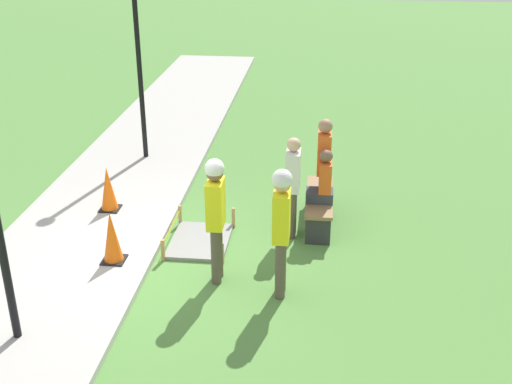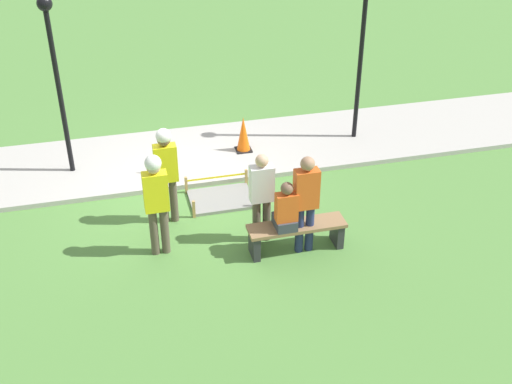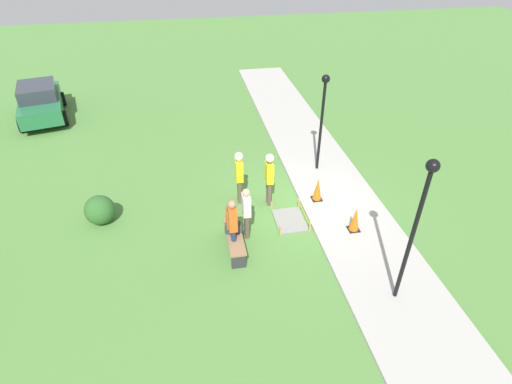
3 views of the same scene
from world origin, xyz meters
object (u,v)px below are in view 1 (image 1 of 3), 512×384
object	(u,v)px
traffic_cone_near_patch	(108,189)
worker_supervisor	(281,221)
bystander_in_orange_shirt	(324,164)
traffic_cone_far_patch	(112,237)
person_seated_on_bench	(323,181)
worker_assistant	(216,209)
lamppost_far	(137,34)
bystander_in_gray_shirt	(293,182)
park_bench	(319,204)

from	to	relation	value
traffic_cone_near_patch	worker_supervisor	xyz separation A→B (m)	(2.18, 3.12, 0.64)
worker_supervisor	bystander_in_orange_shirt	distance (m)	2.43
traffic_cone_far_patch	person_seated_on_bench	world-z (taller)	person_seated_on_bench
worker_assistant	worker_supervisor	bearing A→B (deg)	73.13
worker_assistant	lamppost_far	xyz separation A→B (m)	(-4.48, -2.26, 1.53)
bystander_in_orange_shirt	bystander_in_gray_shirt	xyz separation A→B (m)	(0.62, -0.48, -0.08)
park_bench	worker_assistant	xyz separation A→B (m)	(1.97, -1.41, 0.77)
park_bench	worker_supervisor	distance (m)	2.43
traffic_cone_near_patch	bystander_in_orange_shirt	bearing A→B (deg)	93.01
traffic_cone_near_patch	traffic_cone_far_patch	size ratio (longest dim) A/B	0.98
worker_assistant	traffic_cone_far_patch	bearing A→B (deg)	-96.94
worker_assistant	lamppost_far	size ratio (longest dim) A/B	0.48
person_seated_on_bench	bystander_in_orange_shirt	size ratio (longest dim) A/B	0.49
person_seated_on_bench	bystander_in_orange_shirt	xyz separation A→B (m)	(-0.34, -0.00, 0.17)
park_bench	person_seated_on_bench	xyz separation A→B (m)	(0.22, 0.05, 0.50)
person_seated_on_bench	worker_assistant	world-z (taller)	worker_assistant
lamppost_far	worker_supervisor	bearing A→B (deg)	33.73
traffic_cone_far_patch	worker_assistant	distance (m)	1.72
traffic_cone_far_patch	person_seated_on_bench	distance (m)	3.45
traffic_cone_near_patch	park_bench	distance (m)	3.61
person_seated_on_bench	worker_supervisor	xyz separation A→B (m)	(2.03, -0.54, 0.27)
person_seated_on_bench	lamppost_far	distance (m)	4.95
traffic_cone_near_patch	bystander_in_gray_shirt	size ratio (longest dim) A/B	0.46
traffic_cone_far_patch	bystander_in_orange_shirt	world-z (taller)	bystander_in_orange_shirt
traffic_cone_far_patch	park_bench	world-z (taller)	traffic_cone_far_patch
traffic_cone_near_patch	worker_assistant	bearing A→B (deg)	49.18
traffic_cone_far_patch	bystander_in_orange_shirt	bearing A→B (deg)	121.94
bystander_in_gray_shirt	lamppost_far	bearing A→B (deg)	-132.92
traffic_cone_near_patch	lamppost_far	xyz separation A→B (m)	(-2.58, -0.06, 2.17)
worker_supervisor	bystander_in_orange_shirt	size ratio (longest dim) A/B	1.04
bystander_in_orange_shirt	traffic_cone_near_patch	bearing A→B (deg)	-86.99
traffic_cone_far_patch	worker_supervisor	bearing A→B (deg)	79.33
bystander_in_orange_shirt	lamppost_far	world-z (taller)	lamppost_far
traffic_cone_near_patch	park_bench	size ratio (longest dim) A/B	0.47
park_bench	bystander_in_gray_shirt	bearing A→B (deg)	-40.56
worker_assistant	bystander_in_orange_shirt	world-z (taller)	worker_assistant
park_bench	traffic_cone_near_patch	bearing A→B (deg)	-88.88
park_bench	bystander_in_gray_shirt	xyz separation A→B (m)	(0.50, -0.43, 0.59)
worker_assistant	traffic_cone_near_patch	bearing A→B (deg)	-130.82
park_bench	worker_supervisor	size ratio (longest dim) A/B	0.90
person_seated_on_bench	bystander_in_gray_shirt	xyz separation A→B (m)	(0.28, -0.48, 0.09)
worker_assistant	bystander_in_orange_shirt	xyz separation A→B (m)	(-2.09, 1.46, -0.09)
bystander_in_orange_shirt	lamppost_far	bearing A→B (deg)	-122.75
worker_assistant	bystander_in_gray_shirt	bearing A→B (deg)	146.27
park_bench	lamppost_far	distance (m)	5.00
traffic_cone_near_patch	worker_assistant	size ratio (longest dim) A/B	0.42
traffic_cone_near_patch	worker_supervisor	world-z (taller)	worker_supervisor
worker_assistant	bystander_in_gray_shirt	distance (m)	1.78
traffic_cone_near_patch	bystander_in_orange_shirt	xyz separation A→B (m)	(-0.19, 3.66, 0.54)
bystander_in_gray_shirt	lamppost_far	size ratio (longest dim) A/B	0.43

